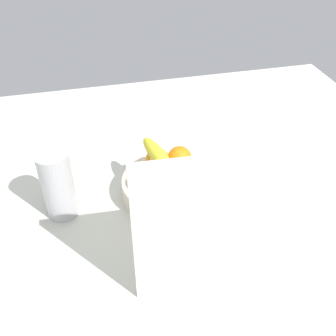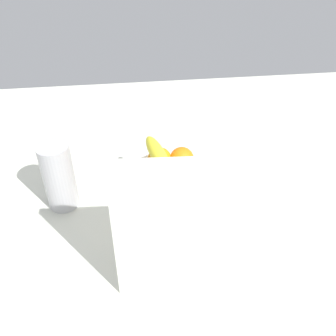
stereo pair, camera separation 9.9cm
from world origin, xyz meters
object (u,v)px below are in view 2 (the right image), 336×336
orange_center (159,159)px  cutting_board (185,233)px  orange_front_right (182,159)px  orange_back_left (147,179)px  thermos_tumbler (59,176)px  banana_bunch (157,165)px  fruit_bowl (168,187)px  orange_front_left (197,173)px  orange_back_right (166,188)px

orange_center → cutting_board: bearing=92.7°
orange_front_right → orange_back_left: 12.79cm
orange_front_right → thermos_tumbler: 33.77cm
banana_bunch → orange_back_left: bearing=45.0°
orange_front_right → thermos_tumbler: thermos_tumbler is taller
orange_center → orange_front_right: bearing=175.0°
orange_center → cutting_board: 36.64cm
cutting_board → thermos_tumbler: cutting_board is taller
orange_front_right → banana_bunch: banana_bunch is taller
fruit_bowl → orange_center: (1.84, -4.91, 6.36)cm
banana_bunch → cutting_board: (-2.78, 30.43, 6.80)cm
orange_front_left → orange_center: same height
orange_back_left → orange_back_right: size_ratio=1.00×
fruit_bowl → banana_bunch: banana_bunch is taller
orange_back_right → orange_back_left: bearing=-41.1°
orange_back_right → cutting_board: cutting_board is taller
thermos_tumbler → orange_front_right: bearing=-172.4°
orange_back_right → thermos_tumbler: thermos_tumbler is taller
orange_center → banana_bunch: size_ratio=0.37×
cutting_board → orange_back_left: bearing=-75.0°
orange_front_right → orange_back_right: bearing=64.0°
orange_front_right → cutting_board: bearing=82.5°
thermos_tumbler → fruit_bowl: bearing=-179.9°
orange_front_right → orange_center: same height
orange_back_left → banana_bunch: bearing=-135.0°
orange_center → cutting_board: (-1.65, 35.55, 8.70)cm
orange_front_right → orange_back_left: (10.34, 7.53, 0.00)cm
orange_front_left → banana_bunch: banana_bunch is taller
orange_back_left → orange_back_right: (-4.68, 4.08, 0.00)cm
orange_front_right → orange_back_left: bearing=36.1°
banana_bunch → thermos_tumbler: bearing=-0.3°
orange_front_left → thermos_tumbler: (36.55, -2.32, 0.42)cm
orange_front_left → orange_back_right: bearing=29.0°
fruit_bowl → orange_back_right: (1.25, 7.24, 6.36)cm
orange_back_right → thermos_tumbler: (27.81, -7.17, 0.42)cm
thermos_tumbler → banana_bunch: bearing=179.7°
fruit_bowl → orange_back_left: (5.93, 3.16, 6.36)cm
orange_front_left → orange_back_right: 9.99cm
fruit_bowl → orange_back_right: bearing=80.2°
orange_front_left → cutting_board: size_ratio=0.19×
thermos_tumbler → cutting_board: bearing=133.4°
orange_back_right → cutting_board: 24.98cm
orange_center → orange_back_left: (4.09, 8.08, 0.00)cm
orange_front_right → banana_bunch: size_ratio=0.37×
orange_back_right → cutting_board: (-1.06, 23.39, 8.70)cm
fruit_bowl → cutting_board: cutting_board is taller
orange_front_right → orange_back_left: size_ratio=1.00×
orange_back_right → banana_bunch: (1.71, -7.04, 1.89)cm
orange_front_right → fruit_bowl: bearing=44.7°
orange_center → thermos_tumbler: size_ratio=0.35×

